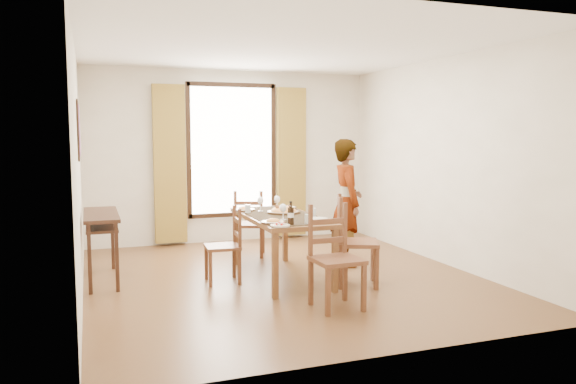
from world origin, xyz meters
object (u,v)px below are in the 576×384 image
object	(u,v)px
dining_table	(281,221)
man	(347,202)
console_table	(101,223)
pasta_platter	(284,209)

from	to	relation	value
dining_table	man	bearing A→B (deg)	17.49
console_table	pasta_platter	world-z (taller)	pasta_platter
console_table	pasta_platter	size ratio (longest dim) A/B	3.00
dining_table	man	world-z (taller)	man
console_table	man	world-z (taller)	man
console_table	dining_table	world-z (taller)	console_table
man	console_table	bearing A→B (deg)	94.85
man	pasta_platter	distance (m)	0.96
man	pasta_platter	size ratio (longest dim) A/B	4.12
man	pasta_platter	bearing A→B (deg)	111.03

